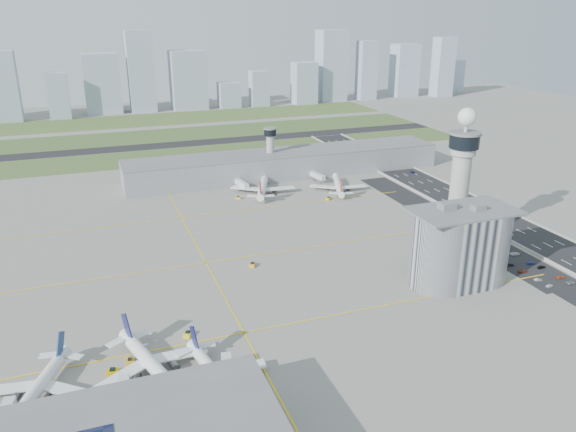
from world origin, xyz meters
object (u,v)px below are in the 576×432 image
object	(u,v)px
airplane_near_a	(34,384)
car_hw_4	(354,154)
admin_building	(460,246)
airplane_near_b	(152,359)
jet_bridge_near_1	(121,413)
tug_0	(130,361)
jet_bridge_far_0	(237,183)
car_lot_8	(541,267)
car_lot_4	(499,258)
tug_3	(253,264)
airplane_far_b	(338,181)
jet_bridge_near_2	(230,388)
tug_4	(238,198)
jet_bridge_far_1	(312,175)
car_lot_5	(495,254)
car_hw_1	(482,212)
car_lot_3	(510,265)
car_lot_11	(506,248)
secondary_tower	(270,148)
car_lot_7	(560,277)
car_lot_1	(538,280)
control_tower	(461,174)
car_lot_2	(523,271)
car_hw_2	(413,172)
car_lot_6	(571,283)
car_lot_0	(550,286)
tug_5	(329,198)
tug_2	(188,334)
airplane_far_a	(263,182)
tug_1	(113,371)

from	to	relation	value
airplane_near_a	car_hw_4	bearing A→B (deg)	160.33
admin_building	airplane_near_b	world-z (taller)	admin_building
jet_bridge_near_1	tug_0	distance (m)	26.84
tug_0	jet_bridge_far_0	bearing A→B (deg)	-106.12
car_lot_8	car_lot_4	bearing A→B (deg)	31.62
admin_building	tug_3	world-z (taller)	admin_building
airplane_far_b	jet_bridge_near_2	size ratio (longest dim) A/B	2.94
tug_4	car_hw_4	bearing A→B (deg)	148.19
tug_4	jet_bridge_far_1	bearing A→B (deg)	136.83
car_lot_5	car_hw_1	distance (m)	57.43
car_lot_3	car_hw_4	world-z (taller)	car_lot_3
car_lot_8	car_hw_1	xyz separation A→B (m)	(21.66, 66.21, -0.05)
car_lot_5	car_lot_11	size ratio (longest dim) A/B	0.85
secondary_tower	car_lot_4	world-z (taller)	secondary_tower
airplane_far_b	tug_3	distance (m)	117.63
jet_bridge_far_1	car_lot_3	distance (m)	153.40
car_lot_7	airplane_near_a	bearing A→B (deg)	102.45
car_lot_1	car_lot_7	xyz separation A→B (m)	(10.11, -1.47, -0.01)
control_tower	secondary_tower	size ratio (longest dim) A/B	2.02
secondary_tower	car_lot_3	bearing A→B (deg)	-72.67
jet_bridge_near_2	car_lot_2	xyz separation A→B (m)	(136.14, 35.76, -2.29)
airplane_near_b	airplane_near_a	bearing A→B (deg)	-106.64
car_lot_5	car_hw_2	world-z (taller)	car_lot_5
airplane_near_a	jet_bridge_far_1	xyz separation A→B (m)	(156.75, 175.85, -2.73)
airplane_near_b	car_lot_3	xyz separation A→B (m)	(154.65, 25.26, -5.54)
jet_bridge_near_2	admin_building	bearing A→B (deg)	-59.62
jet_bridge_far_1	tug_4	size ratio (longest dim) A/B	4.78
jet_bridge_far_1	tug_3	size ratio (longest dim) A/B	4.36
airplane_far_b	car_lot_6	xyz separation A→B (m)	(35.20, -145.77, -5.20)
airplane_near_a	car_lot_11	distance (m)	202.06
jet_bridge_far_0	car_lot_6	distance (m)	195.30
car_lot_0	car_lot_7	xyz separation A→B (m)	(9.85, 4.35, -0.03)
car_lot_3	car_lot_6	xyz separation A→B (m)	(11.18, -22.11, 0.02)
airplane_near_a	jet_bridge_near_1	bearing A→B (deg)	75.26
tug_4	tug_3	bearing A→B (deg)	13.44
jet_bridge_far_1	car_hw_4	distance (m)	74.73
tug_0	car_lot_0	xyz separation A→B (m)	(161.81, -4.86, -0.33)
jet_bridge_near_2	jet_bridge_far_1	size ratio (longest dim) A/B	1.00
tug_0	car_lot_5	distance (m)	164.40
jet_bridge_far_0	jet_bridge_near_2	bearing A→B (deg)	-25.91
jet_bridge_near_1	tug_5	distance (m)	198.52
control_tower	admin_building	bearing A→B (deg)	-123.70
tug_2	tug_5	xyz separation A→B (m)	(103.76, 115.75, -0.08)
airplane_near_a	car_lot_1	world-z (taller)	airplane_near_a
secondary_tower	jet_bridge_near_2	bearing A→B (deg)	-111.47
airplane_far_a	jet_bridge_near_2	distance (m)	190.48
tug_1	car_hw_1	size ratio (longest dim) A/B	0.97
airplane_near_b	tug_4	size ratio (longest dim) A/B	14.85
tug_1	car_lot_5	bearing A→B (deg)	-66.32
airplane_far_a	car_lot_5	xyz separation A→B (m)	(69.69, -124.08, -5.81)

